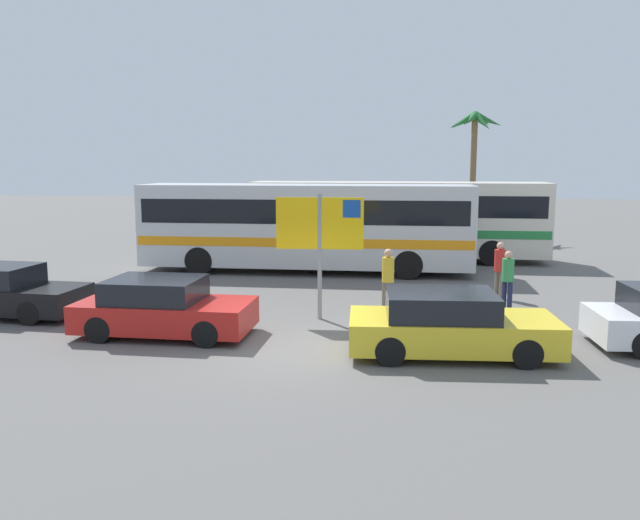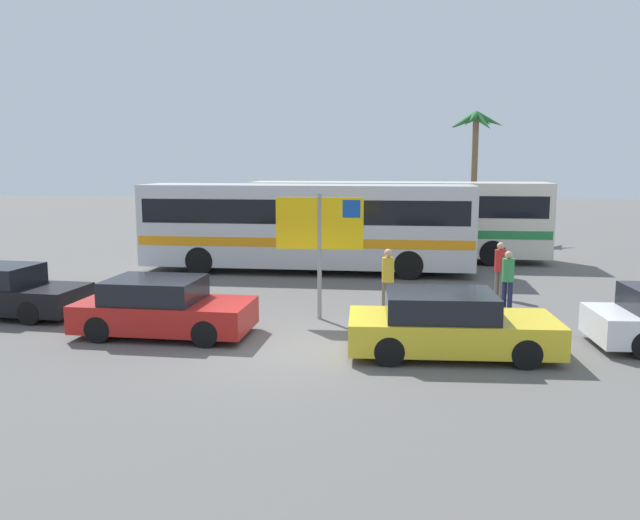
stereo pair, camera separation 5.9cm
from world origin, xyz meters
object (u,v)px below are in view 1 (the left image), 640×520
at_px(bus_rear_coach, 396,216).
at_px(pedestrian_by_bus, 388,275).
at_px(pedestrian_crossing_lot, 500,265).
at_px(bus_front_coach, 306,223).
at_px(car_red, 163,308).
at_px(pedestrian_near_sign, 508,275).
at_px(ferry_sign, 322,228).
at_px(car_yellow, 449,325).

xyz_separation_m(bus_rear_coach, pedestrian_by_bus, (-0.12, -9.47, -0.77)).
bearing_deg(pedestrian_crossing_lot, bus_front_coach, 109.64).
bearing_deg(car_red, pedestrian_near_sign, 24.97).
height_order(ferry_sign, pedestrian_by_bus, ferry_sign).
xyz_separation_m(car_red, pedestrian_crossing_lot, (8.30, 5.16, 0.34)).
bearing_deg(car_red, car_yellow, -5.33).
xyz_separation_m(bus_rear_coach, car_red, (-5.22, -12.39, -1.15)).
bearing_deg(pedestrian_by_bus, pedestrian_crossing_lot, 111.28).
bearing_deg(ferry_sign, pedestrian_by_bus, 26.17).
bearing_deg(pedestrian_by_bus, pedestrian_near_sign, 89.60).
bearing_deg(car_yellow, ferry_sign, 134.21).
relative_size(car_yellow, pedestrian_by_bus, 2.54).
bearing_deg(car_yellow, pedestrian_by_bus, 106.87).
height_order(bus_rear_coach, car_red, bus_rear_coach).
distance_m(pedestrian_near_sign, pedestrian_crossing_lot, 1.48).
distance_m(pedestrian_by_bus, pedestrian_crossing_lot, 3.91).
height_order(bus_front_coach, pedestrian_by_bus, bus_front_coach).
bearing_deg(pedestrian_by_bus, bus_front_coach, -166.74).
bearing_deg(bus_front_coach, pedestrian_crossing_lot, -31.47).
bearing_deg(bus_front_coach, pedestrian_near_sign, -40.29).
height_order(pedestrian_near_sign, pedestrian_by_bus, pedestrian_by_bus).
bearing_deg(bus_front_coach, pedestrian_by_bus, -63.05).
bearing_deg(pedestrian_by_bus, car_yellow, 6.64).
relative_size(car_yellow, pedestrian_near_sign, 2.70).
xyz_separation_m(car_yellow, pedestrian_by_bus, (-1.35, 3.64, 0.37)).
bearing_deg(pedestrian_crossing_lot, car_red, 172.98).
relative_size(bus_rear_coach, pedestrian_crossing_lot, 7.13).
distance_m(car_yellow, pedestrian_by_bus, 3.90).
distance_m(car_yellow, pedestrian_crossing_lot, 6.18).
relative_size(bus_front_coach, pedestrian_near_sign, 7.38).
bearing_deg(pedestrian_crossing_lot, ferry_sign, 174.03).
height_order(bus_front_coach, car_red, bus_front_coach).
height_order(bus_rear_coach, pedestrian_crossing_lot, bus_rear_coach).
relative_size(bus_front_coach, pedestrian_crossing_lot, 7.13).
bearing_deg(pedestrian_near_sign, car_red, -24.59).
xyz_separation_m(bus_front_coach, car_yellow, (4.45, -9.75, -1.15)).
xyz_separation_m(bus_rear_coach, pedestrian_crossing_lot, (3.08, -7.23, -0.80)).
distance_m(car_red, pedestrian_near_sign, 9.08).
height_order(car_red, pedestrian_near_sign, pedestrian_near_sign).
bearing_deg(car_yellow, bus_rear_coach, 91.90).
relative_size(car_red, pedestrian_crossing_lot, 2.40).
bearing_deg(pedestrian_crossing_lot, car_yellow, -146.38).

